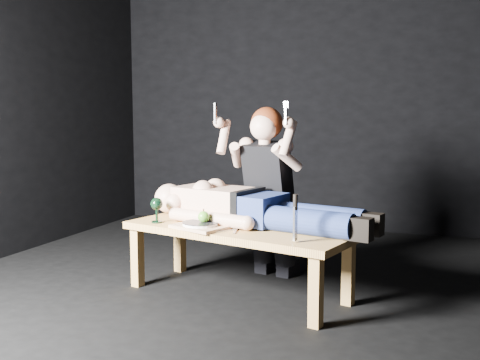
% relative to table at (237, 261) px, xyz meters
% --- Properties ---
extents(ground, '(5.00, 5.00, 0.00)m').
position_rel_table_xyz_m(ground, '(0.35, -0.12, -0.23)').
color(ground, black).
rests_on(ground, ground).
extents(back_wall, '(5.00, 0.00, 5.00)m').
position_rel_table_xyz_m(back_wall, '(0.35, 2.38, 1.27)').
color(back_wall, black).
rests_on(back_wall, ground).
extents(table, '(1.59, 0.91, 0.45)m').
position_rel_table_xyz_m(table, '(0.00, 0.00, 0.00)').
color(table, gold).
rests_on(table, ground).
extents(lying_man, '(1.64, 0.85, 0.28)m').
position_rel_table_xyz_m(lying_man, '(0.08, 0.12, 0.36)').
color(lying_man, '#D4A68E').
rests_on(lying_man, table).
extents(kneeling_woman, '(0.82, 0.88, 1.26)m').
position_rel_table_xyz_m(kneeling_woman, '(0.09, 0.51, 0.40)').
color(kneeling_woman, black).
rests_on(kneeling_woman, ground).
extents(serving_tray, '(0.40, 0.35, 0.02)m').
position_rel_table_xyz_m(serving_tray, '(-0.21, -0.12, 0.24)').
color(serving_tray, tan).
rests_on(serving_tray, table).
extents(plate, '(0.29, 0.29, 0.02)m').
position_rel_table_xyz_m(plate, '(-0.21, -0.12, 0.25)').
color(plate, white).
rests_on(plate, serving_tray).
extents(apple, '(0.07, 0.07, 0.07)m').
position_rel_table_xyz_m(apple, '(-0.19, -0.11, 0.30)').
color(apple, '#32931A').
rests_on(apple, plate).
extents(goblet, '(0.10, 0.10, 0.17)m').
position_rel_table_xyz_m(goblet, '(-0.56, -0.04, 0.31)').
color(goblet, black).
rests_on(goblet, table).
extents(fork_flat, '(0.04, 0.16, 0.01)m').
position_rel_table_xyz_m(fork_flat, '(-0.37, -0.06, 0.23)').
color(fork_flat, '#B2B2B7').
rests_on(fork_flat, table).
extents(knife_flat, '(0.10, 0.14, 0.01)m').
position_rel_table_xyz_m(knife_flat, '(-0.02, -0.15, 0.23)').
color(knife_flat, '#B2B2B7').
rests_on(knife_flat, table).
extents(spoon_flat, '(0.05, 0.16, 0.01)m').
position_rel_table_xyz_m(spoon_flat, '(0.03, -0.13, 0.23)').
color(spoon_flat, '#B2B2B7').
rests_on(spoon_flat, table).
extents(carving_knife, '(0.04, 0.05, 0.27)m').
position_rel_table_xyz_m(carving_knife, '(0.46, -0.30, 0.36)').
color(carving_knife, '#B2B2B7').
rests_on(carving_knife, table).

